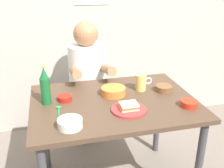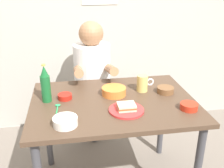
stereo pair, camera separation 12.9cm
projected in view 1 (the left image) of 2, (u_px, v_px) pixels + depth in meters
wall_back at (87, 0)px, 2.50m from camera, size 4.40×0.09×2.60m
dining_table at (114, 113)px, 1.81m from camera, size 1.10×0.80×0.74m
stool at (89, 110)px, 2.47m from camera, size 0.34×0.34×0.45m
person_seated at (87, 68)px, 2.30m from camera, size 0.33×0.56×0.72m
plate_orange at (129, 110)px, 1.64m from camera, size 0.22×0.22×0.01m
sandwich at (129, 106)px, 1.63m from camera, size 0.11×0.09×0.04m
beer_mug at (141, 82)px, 1.91m from camera, size 0.13×0.08×0.12m
beer_bottle at (45, 87)px, 1.69m from camera, size 0.06×0.06×0.26m
sambal_bowl_red at (65, 98)px, 1.77m from camera, size 0.10×0.10×0.03m
sauce_bowl_chili at (189, 103)px, 1.69m from camera, size 0.11×0.11×0.04m
condiment_bowl_brown at (164, 88)px, 1.91m from camera, size 0.12×0.12×0.04m
soup_bowl_orange at (113, 91)px, 1.85m from camera, size 0.17×0.17×0.05m
rice_bowl_white at (70, 123)px, 1.46m from camera, size 0.14×0.14×0.05m
spoon at (59, 109)px, 1.66m from camera, size 0.04×0.12×0.01m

